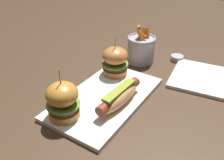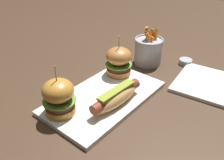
% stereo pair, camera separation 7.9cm
% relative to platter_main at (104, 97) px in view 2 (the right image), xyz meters
% --- Properties ---
extents(ground_plane, '(3.00, 3.00, 0.00)m').
position_rel_platter_main_xyz_m(ground_plane, '(0.00, 0.00, -0.01)').
color(ground_plane, '#422D1E').
extents(platter_main, '(0.38, 0.22, 0.01)m').
position_rel_platter_main_xyz_m(platter_main, '(0.00, 0.00, 0.00)').
color(platter_main, white).
rests_on(platter_main, ground).
extents(hot_dog, '(0.19, 0.06, 0.05)m').
position_rel_platter_main_xyz_m(hot_dog, '(-0.01, -0.06, 0.03)').
color(hot_dog, '#DFA660').
rests_on(hot_dog, platter_main).
extents(slider_left, '(0.09, 0.09, 0.15)m').
position_rel_platter_main_xyz_m(slider_left, '(-0.14, 0.04, 0.06)').
color(slider_left, '#C08131').
rests_on(slider_left, platter_main).
extents(slider_right, '(0.09, 0.09, 0.15)m').
position_rel_platter_main_xyz_m(slider_right, '(0.14, 0.05, 0.06)').
color(slider_right, '#BE7539').
rests_on(slider_right, platter_main).
extents(fries_bucket, '(0.11, 0.11, 0.15)m').
position_rel_platter_main_xyz_m(fries_bucket, '(0.30, 0.03, 0.05)').
color(fries_bucket, '#A8AAB2').
rests_on(fries_bucket, ground).
extents(sauce_ramekin, '(0.05, 0.05, 0.02)m').
position_rel_platter_main_xyz_m(sauce_ramekin, '(0.39, -0.09, 0.00)').
color(sauce_ramekin, '#A8AAB2').
rests_on(sauce_ramekin, ground).
extents(side_plate, '(0.24, 0.24, 0.01)m').
position_rel_platter_main_xyz_m(side_plate, '(0.29, -0.23, -0.00)').
color(side_plate, white).
rests_on(side_plate, ground).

